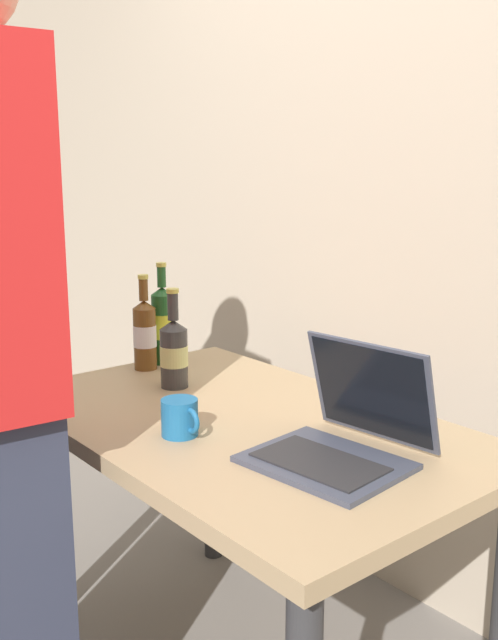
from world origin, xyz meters
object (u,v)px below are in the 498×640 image
object	(u,v)px
laptop	(344,433)
beer_bottle_green	(163,324)
beer_bottle_brown	(145,333)
beer_bottle_amber	(174,352)
coffee_mug	(180,418)

from	to	relation	value
laptop	beer_bottle_green	xyz separation A→B (m)	(-0.86, 0.11, 0.07)
beer_bottle_brown	beer_bottle_green	xyz separation A→B (m)	(-0.02, 0.08, 0.01)
beer_bottle_brown	beer_bottle_amber	distance (m)	0.21
laptop	coffee_mug	world-z (taller)	laptop
laptop	beer_bottle_brown	world-z (taller)	beer_bottle_brown
coffee_mug	beer_bottle_brown	bearing A→B (deg)	156.47
beer_bottle_brown	laptop	bearing A→B (deg)	-2.22
beer_bottle_brown	coffee_mug	size ratio (longest dim) A/B	2.47
beer_bottle_green	beer_bottle_brown	bearing A→B (deg)	-75.94
laptop	beer_bottle_brown	bearing A→B (deg)	177.78
beer_bottle_green	coffee_mug	size ratio (longest dim) A/B	2.70
beer_bottle_brown	beer_bottle_amber	world-z (taller)	beer_bottle_brown
beer_bottle_brown	coffee_mug	distance (m)	0.57
beer_bottle_brown	coffee_mug	xyz separation A→B (m)	(0.52, -0.23, -0.07)
beer_bottle_brown	coffee_mug	bearing A→B (deg)	-23.53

